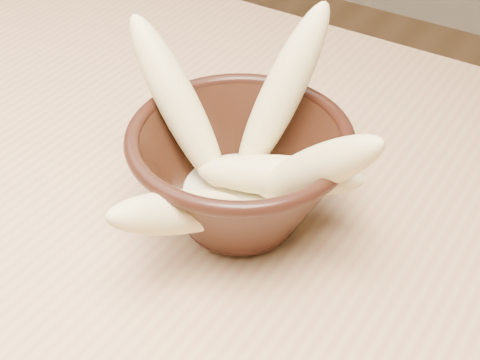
% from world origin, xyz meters
% --- Properties ---
extents(table, '(1.20, 0.80, 0.75)m').
position_xyz_m(table, '(0.00, 0.00, 0.67)').
color(table, tan).
rests_on(table, ground).
extents(bowl, '(0.18, 0.18, 0.10)m').
position_xyz_m(bowl, '(-0.05, 0.03, 0.81)').
color(bowl, black).
rests_on(bowl, table).
extents(milk_puddle, '(0.10, 0.10, 0.01)m').
position_xyz_m(milk_puddle, '(-0.05, 0.03, 0.78)').
color(milk_puddle, beige).
rests_on(milk_puddle, bowl).
extents(banana_upright, '(0.07, 0.11, 0.15)m').
position_xyz_m(banana_upright, '(-0.04, 0.08, 0.86)').
color(banana_upright, '#F9DD93').
rests_on(banana_upright, bowl).
extents(banana_left, '(0.13, 0.06, 0.14)m').
position_xyz_m(banana_left, '(-0.11, 0.03, 0.85)').
color(banana_left, '#F9DD93').
rests_on(banana_left, bowl).
extents(banana_right, '(0.13, 0.05, 0.12)m').
position_xyz_m(banana_right, '(0.02, 0.03, 0.84)').
color(banana_right, '#F9DD93').
rests_on(banana_right, bowl).
extents(banana_across, '(0.14, 0.08, 0.04)m').
position_xyz_m(banana_across, '(-0.02, 0.04, 0.81)').
color(banana_across, '#F9DD93').
rests_on(banana_across, bowl).
extents(banana_front, '(0.07, 0.14, 0.09)m').
position_xyz_m(banana_front, '(-0.05, -0.05, 0.82)').
color(banana_front, '#F9DD93').
rests_on(banana_front, bowl).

